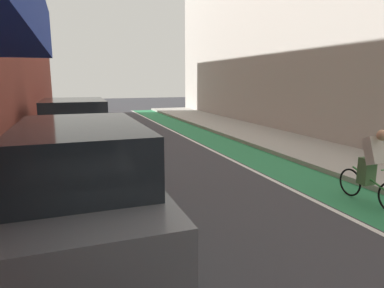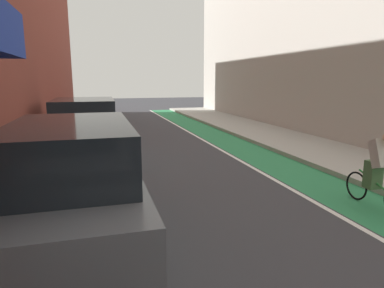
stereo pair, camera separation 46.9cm
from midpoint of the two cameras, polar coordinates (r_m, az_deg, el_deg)
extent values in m
plane|color=#38383D|center=(8.94, -2.65, -5.63)|extent=(79.08, 79.08, 0.00)
cube|color=#2D8451|center=(11.84, 8.03, -1.61)|extent=(1.60, 35.95, 0.00)
cube|color=white|center=(11.45, 4.05, -1.96)|extent=(0.12, 35.95, 0.00)
cube|color=#A8A59E|center=(13.07, 17.16, -0.50)|extent=(3.08, 35.95, 0.14)
cube|color=#595B60|center=(5.16, -20.53, -9.50)|extent=(1.78, 4.55, 0.95)
cube|color=black|center=(4.73, -21.19, -1.30)|extent=(1.56, 2.73, 0.75)
cylinder|color=black|center=(7.01, -26.80, -8.72)|extent=(0.22, 0.66, 0.66)
cylinder|color=black|center=(6.98, -13.51, -7.91)|extent=(0.22, 0.66, 0.66)
cube|color=silver|center=(10.78, -20.39, 0.93)|extent=(1.99, 4.33, 0.95)
cube|color=black|center=(10.47, -20.70, 5.05)|extent=(1.74, 2.60, 0.75)
cylinder|color=black|center=(12.49, -24.25, -0.28)|extent=(0.23, 0.66, 0.66)
cylinder|color=black|center=(12.46, -16.06, 0.23)|extent=(0.23, 0.66, 0.66)
cylinder|color=black|center=(9.37, -25.80, -3.88)|extent=(0.23, 0.66, 0.66)
cylinder|color=black|center=(9.32, -14.83, -3.21)|extent=(0.23, 0.66, 0.66)
cube|color=red|center=(16.36, -20.32, 3.68)|extent=(2.06, 4.70, 0.70)
cube|color=black|center=(16.08, -20.49, 5.62)|extent=(1.73, 2.01, 0.55)
cylinder|color=black|center=(18.21, -22.76, 3.07)|extent=(0.24, 0.67, 0.66)
cylinder|color=black|center=(18.14, -17.31, 3.40)|extent=(0.24, 0.67, 0.66)
cylinder|color=black|center=(14.73, -23.85, 1.32)|extent=(0.24, 0.67, 0.66)
cylinder|color=black|center=(14.64, -17.12, 1.72)|extent=(0.24, 0.67, 0.66)
torus|color=black|center=(8.15, 23.85, -6.00)|extent=(0.05, 0.61, 0.61)
cylinder|color=#338C3F|center=(7.73, 26.58, -5.42)|extent=(0.06, 0.96, 0.33)
cylinder|color=#338C3F|center=(7.83, 25.69, -4.53)|extent=(0.04, 0.12, 0.55)
cube|color=#4C7247|center=(7.76, 26.13, -4.16)|extent=(0.29, 0.25, 0.56)
cube|color=beige|center=(7.58, 27.10, -1.02)|extent=(0.33, 0.41, 0.60)
sphere|color=tan|center=(7.41, 28.18, 1.32)|extent=(0.22, 0.22, 0.22)
camera|label=1|loc=(0.23, -91.98, -0.38)|focal=31.30mm
camera|label=2|loc=(0.23, 88.02, 0.38)|focal=31.30mm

